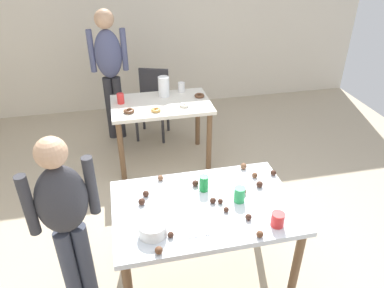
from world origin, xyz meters
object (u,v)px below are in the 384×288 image
Objects in this scene: dining_table_far at (161,112)px; soda_can at (204,183)px; person_girl_near at (66,216)px; chair_far_table at (153,99)px; person_adult_far at (110,65)px; mixing_bowl at (153,229)px; dining_table_near at (204,215)px; pitcher_far at (164,87)px.

soda_can is at bearing -86.84° from dining_table_far.
person_girl_near is at bearing -169.81° from soda_can.
chair_far_table is 0.62× the size of person_girl_near.
person_adult_far reaches higher than mixing_bowl.
mixing_bowl is 1.47× the size of soda_can.
chair_far_table is at bearing 83.24° from mixing_bowl.
mixing_bowl is at bearing -96.76° from chair_far_table.
dining_table_far is at bearing 64.04° from person_girl_near.
dining_table_near is at bearing -88.23° from dining_table_far.
dining_table_near is 0.23m from soda_can.
dining_table_near is 0.46m from mixing_bowl.
mixing_bowl is (-0.33, -1.96, 0.16)m from dining_table_far.
soda_can is (0.09, -1.60, 0.18)m from dining_table_far.
soda_can is (0.10, -2.29, 0.31)m from chair_far_table.
soda_can is (0.60, -2.30, -0.18)m from person_adult_far.
chair_far_table reaches higher than dining_table_near.
chair_far_table is 3.81× the size of pitcher_far.
mixing_bowl is 2.18m from pitcher_far.
pitcher_far is (-0.02, 1.78, 0.05)m from soda_can.
person_adult_far is (-0.57, 2.47, 0.33)m from dining_table_near.
person_adult_far is (-0.50, 0.01, 0.49)m from chair_far_table.
pitcher_far is at bearing 64.66° from person_girl_near.
pitcher_far reaches higher than mixing_bowl.
pitcher_far reaches higher than soda_can.
mixing_bowl is 0.79× the size of pitcher_far.
dining_table_near is 10.43× the size of soda_can.
person_girl_near is at bearing -108.95° from chair_far_table.
pitcher_far reaches higher than chair_far_table.
pitcher_far is (0.93, 1.95, 0.03)m from person_girl_near.
dining_table_far is 0.71m from chair_far_table.
chair_far_table is 7.13× the size of soda_can.
dining_table_far is 1.25× the size of chair_far_table.
dining_table_far is (-0.05, 1.76, -0.02)m from dining_table_near.
pitcher_far is (0.58, -0.52, -0.13)m from person_adult_far.
dining_table_far is 4.77× the size of pitcher_far.
chair_far_table is 2.32m from soda_can.
chair_far_table is 0.63m from pitcher_far.
soda_can reaches higher than dining_table_near.
mixing_bowl is (0.18, -2.67, -0.20)m from person_adult_far.
person_girl_near reaches higher than chair_far_table.
dining_table_far is 0.77× the size of person_girl_near.
chair_far_table is at bearing -1.36° from person_adult_far.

